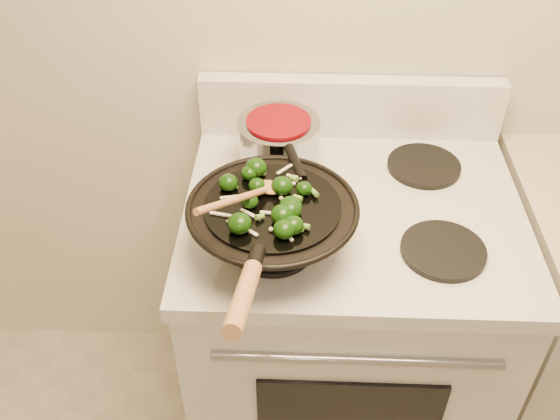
{
  "coord_description": "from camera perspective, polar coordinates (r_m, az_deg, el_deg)",
  "views": [
    {
      "loc": [
        -0.31,
        0.06,
        1.85
      ],
      "look_at": [
        -0.35,
        1.04,
        1.01
      ],
      "focal_mm": 40.0,
      "sensor_mm": 36.0,
      "label": 1
    }
  ],
  "objects": [
    {
      "name": "stove",
      "position": [
        1.77,
        5.63,
        -10.68
      ],
      "size": [
        0.78,
        0.67,
        1.08
      ],
      "color": "silver",
      "rests_on": "ground"
    },
    {
      "name": "wok",
      "position": [
        1.28,
        -0.71,
        -1.27
      ],
      "size": [
        0.35,
        0.58,
        0.22
      ],
      "color": "black",
      "rests_on": "stove"
    },
    {
      "name": "stirfry",
      "position": [
        1.23,
        -0.87,
        0.83
      ],
      "size": [
        0.22,
        0.25,
        0.04
      ],
      "color": "black",
      "rests_on": "wok"
    },
    {
      "name": "wooden_spoon",
      "position": [
        1.22,
        -2.76,
        1.46
      ],
      "size": [
        0.16,
        0.23,
        0.1
      ],
      "color": "#AF7545",
      "rests_on": "wok"
    },
    {
      "name": "saucepan",
      "position": [
        1.52,
        -0.11,
        6.3
      ],
      "size": [
        0.2,
        0.32,
        0.12
      ],
      "color": "#94979D",
      "rests_on": "stove"
    }
  ]
}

